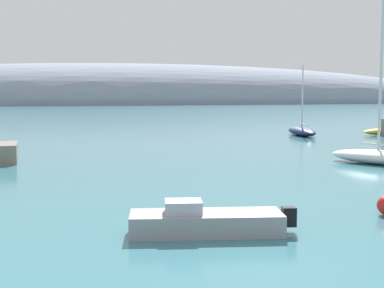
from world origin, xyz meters
The scene contains 4 objects.
distant_ridge centered at (20.29, 220.59, 0.00)m, with size 333.74×70.46×34.28m, color gray.
sailboat_navy_mid_mooring centered at (13.64, 45.96, 0.48)m, with size 2.61×6.77×7.42m.
sailboat_white_outer_mooring centered at (8.32, 24.42, 0.57)m, with size 5.31×6.32×10.73m.
motorboat_grey_foreground centered at (-6.82, 11.23, 0.39)m, with size 5.40×2.42×1.09m.
Camera 1 is at (-11.31, -4.47, 4.48)m, focal length 48.83 mm.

